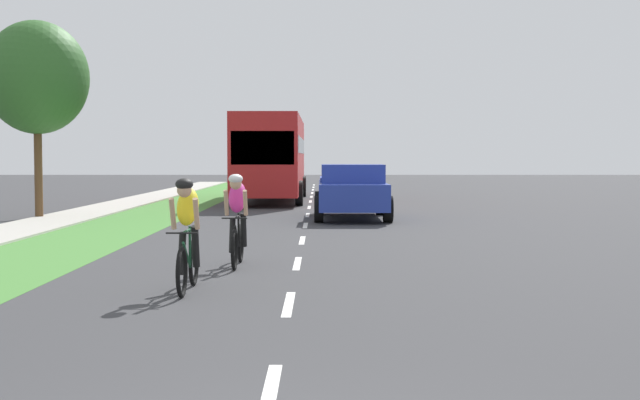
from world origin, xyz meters
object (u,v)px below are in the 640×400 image
at_px(street_tree_near, 33,78).
at_px(cyclist_lead, 184,233).
at_px(pickup_blue, 349,191).
at_px(bus_red, 269,154).
at_px(cyclist_trailing, 234,219).

bearing_deg(street_tree_near, cyclist_lead, -64.00).
relative_size(cyclist_lead, pickup_blue, 0.34).
distance_m(cyclist_lead, street_tree_near, 15.68).
xyz_separation_m(cyclist_lead, bus_red, (-0.21, 23.84, 1.17)).
bearing_deg(street_tree_near, cyclist_trailing, -57.28).
height_order(cyclist_lead, pickup_blue, pickup_blue).
distance_m(cyclist_trailing, pickup_blue, 11.08).
relative_size(cyclist_trailing, street_tree_near, 0.29).
bearing_deg(pickup_blue, cyclist_lead, -101.66).
height_order(pickup_blue, street_tree_near, street_tree_near).
relative_size(cyclist_trailing, bus_red, 0.15).
bearing_deg(pickup_blue, street_tree_near, 178.33).
height_order(pickup_blue, bus_red, bus_red).
xyz_separation_m(pickup_blue, bus_red, (-2.99, 10.36, 1.15)).
xyz_separation_m(cyclist_trailing, bus_red, (-0.63, 21.19, 1.17)).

